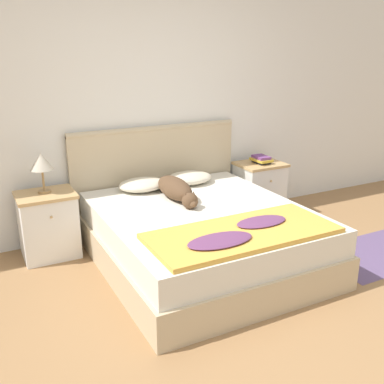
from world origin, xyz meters
TOP-DOWN VIEW (x-y plane):
  - ground_plane at (0.00, 0.00)m, footprint 16.00×16.00m
  - wall_back at (0.00, 2.13)m, footprint 9.00×0.06m
  - bed at (0.12, 1.06)m, footprint 1.70×1.94m
  - headboard at (0.12, 2.06)m, footprint 1.78×0.06m
  - nightstand_left at (-1.03, 1.83)m, footprint 0.50×0.42m
  - nightstand_right at (1.28, 1.83)m, footprint 0.50×0.42m
  - pillow_left at (-0.13, 1.80)m, footprint 0.47×0.37m
  - pillow_right at (0.38, 1.80)m, footprint 0.47×0.37m
  - quilt at (0.11, 0.45)m, footprint 1.42×0.62m
  - dog at (0.04, 1.42)m, footprint 0.22×0.76m
  - book_stack at (1.28, 1.83)m, footprint 0.18×0.24m
  - table_lamp at (-1.03, 1.86)m, footprint 0.20×0.20m
  - rug at (1.66, 0.48)m, footprint 1.17×0.72m

SIDE VIEW (x-z plane):
  - ground_plane at x=0.00m, z-range 0.00..0.00m
  - rug at x=1.66m, z-range 0.00..0.00m
  - bed at x=0.12m, z-range 0.00..0.50m
  - nightstand_left at x=-1.03m, z-range 0.00..0.60m
  - nightstand_right at x=1.28m, z-range 0.00..0.60m
  - quilt at x=0.11m, z-range 0.49..0.56m
  - headboard at x=0.12m, z-range 0.02..1.09m
  - pillow_left at x=-0.13m, z-range 0.50..0.61m
  - pillow_right at x=0.38m, z-range 0.50..0.61m
  - dog at x=0.04m, z-range 0.49..0.69m
  - book_stack at x=1.28m, z-range 0.60..0.68m
  - table_lamp at x=-1.03m, z-range 0.69..1.04m
  - wall_back at x=0.00m, z-range 0.00..2.55m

